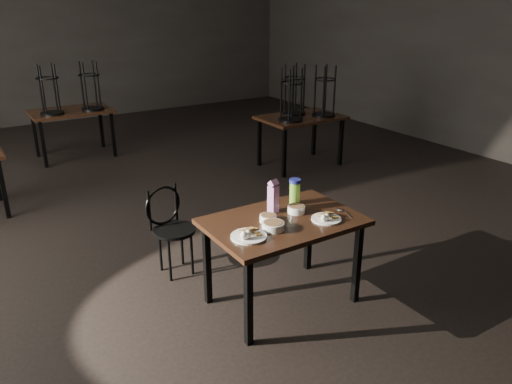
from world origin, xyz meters
TOP-DOWN VIEW (x-y plane):
  - room at (-0.06, 0.01)m, footprint 12.00×12.04m
  - main_table at (-0.08, -1.79)m, footprint 1.20×0.80m
  - plate_left at (-0.48, -1.91)m, footprint 0.27×0.27m
  - plate_right at (0.20, -1.97)m, footprint 0.24×0.24m
  - bowl_near at (-0.20, -1.75)m, footprint 0.13×0.13m
  - bowl_far at (0.09, -1.73)m, footprint 0.14×0.14m
  - bowl_big at (-0.25, -1.89)m, footprint 0.17×0.17m
  - juice_carton at (-0.06, -1.62)m, footprint 0.08×0.08m
  - water_bottle at (0.19, -1.57)m, footprint 0.12×0.12m
  - spoon at (0.41, -1.90)m, footprint 0.06×0.22m
  - bentwood_chair at (-0.64, -0.82)m, footprint 0.41×0.40m
  - bg_table_right at (2.24, 1.04)m, footprint 1.20×0.80m
  - bg_table_far at (-0.50, 3.27)m, footprint 1.20×0.80m

SIDE VIEW (x-z plane):
  - bentwood_chair at x=-0.64m, z-range 0.08..0.88m
  - main_table at x=-0.08m, z-range 0.30..1.05m
  - bg_table_far at x=-0.50m, z-range 0.01..1.49m
  - spoon at x=0.41m, z-range 0.75..0.76m
  - plate_right at x=0.20m, z-range 0.73..0.81m
  - plate_left at x=-0.48m, z-range 0.73..0.82m
  - bg_table_right at x=2.24m, z-range 0.04..1.52m
  - bowl_near at x=-0.20m, z-range 0.75..0.81m
  - bowl_far at x=0.09m, z-range 0.75..0.81m
  - bowl_big at x=-0.25m, z-range 0.75..0.81m
  - water_bottle at x=0.19m, z-range 0.75..0.97m
  - juice_carton at x=-0.06m, z-range 0.74..1.02m
  - room at x=-0.06m, z-range 0.72..3.94m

